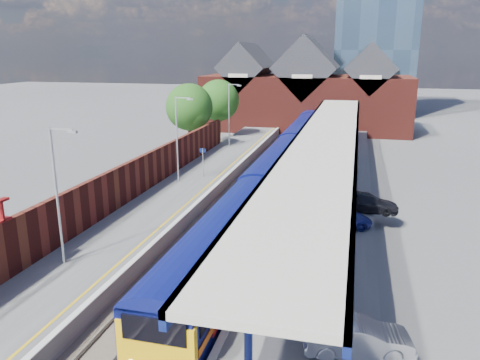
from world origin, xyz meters
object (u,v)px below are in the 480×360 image
Objects in this scene: platform_sign at (203,157)px; train at (292,149)px; parked_car_silver at (358,337)px; parked_car_blue at (340,219)px; lamp_post_d at (230,111)px; parked_car_dark at (366,202)px; lamp_post_c at (178,134)px; lamp_post_b at (59,188)px.

train is at bearing 51.54° from platform_sign.
parked_car_silver is 12.63m from parked_car_blue.
train is 10.19m from lamp_post_d.
train is at bearing 30.23° from parked_car_dark.
parked_car_silver is (14.42, -36.02, -3.36)m from lamp_post_d.
lamp_post_c is at bearing -124.26° from platform_sign.
lamp_post_b reaches higher than parked_car_blue.
lamp_post_c is 1.83× the size of parked_car_blue.
lamp_post_b and lamp_post_c have the same top height.
parked_car_silver reaches higher than parked_car_dark.
lamp_post_d reaches higher than parked_car_silver.
train is 9.42× the size of lamp_post_d.
parked_car_blue is at bearing -38.25° from platform_sign.
platform_sign reaches higher than train.
platform_sign is at bearing 38.56° from parked_car_blue.
lamp_post_c is at bearing 78.88° from parked_car_dark.
parked_car_blue is at bearing -72.71° from train.
parked_car_silver is at bearing -68.18° from lamp_post_d.
lamp_post_c is 1.00× the size of lamp_post_d.
parked_car_blue is (13.34, 8.56, -3.46)m from lamp_post_b.
parked_car_blue is at bearing 160.07° from parked_car_dark.
lamp_post_d is 2.80× the size of platform_sign.
lamp_post_c reaches higher than parked_car_silver.
lamp_post_b is at bearing -90.00° from lamp_post_d.
lamp_post_c reaches higher than platform_sign.
platform_sign reaches higher than parked_car_silver.
lamp_post_c is 24.90m from parked_car_silver.
lamp_post_d reaches higher than parked_car_dark.
platform_sign is 25.62m from parked_car_silver.
parked_car_silver is (14.42, -20.02, -3.36)m from lamp_post_c.
lamp_post_d is at bearing 90.00° from lamp_post_c.
lamp_post_d is at bearing 10.23° from parked_car_silver.
lamp_post_b is 2.80× the size of platform_sign.
parked_car_silver is at bearing -15.58° from lamp_post_b.
lamp_post_b is 1.83× the size of parked_car_blue.
lamp_post_d is at bearing 143.44° from train.
platform_sign reaches higher than parked_car_dark.
parked_car_blue is (11.98, -9.44, -1.16)m from platform_sign.
platform_sign is at bearing -128.46° from train.
platform_sign is (1.36, 18.00, -2.30)m from lamp_post_b.
lamp_post_b reaches higher than parked_car_silver.
parked_car_blue is (5.48, -17.61, -0.59)m from train.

